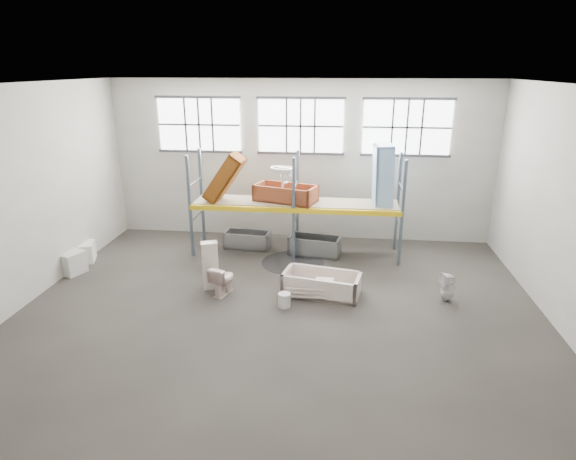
# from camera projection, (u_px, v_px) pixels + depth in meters

# --- Properties ---
(floor) EXTENTS (12.00, 10.00, 0.10)m
(floor) POSITION_uv_depth(u_px,v_px,m) (281.00, 309.00, 11.15)
(floor) COLOR #47433D
(floor) RESTS_ON ground
(ceiling) EXTENTS (12.00, 10.00, 0.10)m
(ceiling) POSITION_uv_depth(u_px,v_px,m) (280.00, 82.00, 9.48)
(ceiling) COLOR silver
(ceiling) RESTS_ON ground
(wall_back) EXTENTS (12.00, 0.10, 5.00)m
(wall_back) POSITION_uv_depth(u_px,v_px,m) (301.00, 161.00, 15.06)
(wall_back) COLOR #A5A499
(wall_back) RESTS_ON ground
(wall_front) EXTENTS (12.00, 0.10, 5.00)m
(wall_front) POSITION_uv_depth(u_px,v_px,m) (225.00, 323.00, 5.57)
(wall_front) COLOR beige
(wall_front) RESTS_ON ground
(wall_left) EXTENTS (0.10, 10.00, 5.00)m
(wall_left) POSITION_uv_depth(u_px,v_px,m) (20.00, 196.00, 10.96)
(wall_left) COLOR #A8A79C
(wall_left) RESTS_ON ground
(wall_right) EXTENTS (0.10, 10.00, 5.00)m
(wall_right) POSITION_uv_depth(u_px,v_px,m) (575.00, 214.00, 9.67)
(wall_right) COLOR #ADACA0
(wall_right) RESTS_ON ground
(window_left) EXTENTS (2.60, 0.04, 1.60)m
(window_left) POSITION_uv_depth(u_px,v_px,m) (199.00, 125.00, 14.93)
(window_left) COLOR white
(window_left) RESTS_ON wall_back
(window_mid) EXTENTS (2.60, 0.04, 1.60)m
(window_mid) POSITION_uv_depth(u_px,v_px,m) (301.00, 126.00, 14.59)
(window_mid) COLOR white
(window_mid) RESTS_ON wall_back
(window_right) EXTENTS (2.60, 0.04, 1.60)m
(window_right) POSITION_uv_depth(u_px,v_px,m) (407.00, 127.00, 14.25)
(window_right) COLOR white
(window_right) RESTS_ON wall_back
(rack_upright_la) EXTENTS (0.08, 0.08, 3.00)m
(rack_upright_la) POSITION_uv_depth(u_px,v_px,m) (190.00, 207.00, 13.68)
(rack_upright_la) COLOR slate
(rack_upright_la) RESTS_ON floor
(rack_upright_lb) EXTENTS (0.08, 0.08, 3.00)m
(rack_upright_lb) POSITION_uv_depth(u_px,v_px,m) (202.00, 196.00, 14.81)
(rack_upright_lb) COLOR slate
(rack_upright_lb) RESTS_ON floor
(rack_upright_ma) EXTENTS (0.08, 0.08, 3.00)m
(rack_upright_ma) POSITION_uv_depth(u_px,v_px,m) (294.00, 210.00, 13.36)
(rack_upright_ma) COLOR slate
(rack_upright_ma) RESTS_ON floor
(rack_upright_mb) EXTENTS (0.08, 0.08, 3.00)m
(rack_upright_mb) POSITION_uv_depth(u_px,v_px,m) (298.00, 199.00, 14.49)
(rack_upright_mb) COLOR slate
(rack_upright_mb) RESTS_ON floor
(rack_upright_ra) EXTENTS (0.08, 0.08, 3.00)m
(rack_upright_ra) POSITION_uv_depth(u_px,v_px,m) (402.00, 214.00, 13.04)
(rack_upright_ra) COLOR slate
(rack_upright_ra) RESTS_ON floor
(rack_upright_rb) EXTENTS (0.08, 0.08, 3.00)m
(rack_upright_rb) POSITION_uv_depth(u_px,v_px,m) (398.00, 202.00, 14.17)
(rack_upright_rb) COLOR slate
(rack_upright_rb) RESTS_ON floor
(rack_beam_front) EXTENTS (6.00, 0.10, 0.14)m
(rack_beam_front) POSITION_uv_depth(u_px,v_px,m) (294.00, 210.00, 13.36)
(rack_beam_front) COLOR yellow
(rack_beam_front) RESTS_ON floor
(rack_beam_back) EXTENTS (6.00, 0.10, 0.14)m
(rack_beam_back) POSITION_uv_depth(u_px,v_px,m) (298.00, 199.00, 14.49)
(rack_beam_back) COLOR yellow
(rack_beam_back) RESTS_ON floor
(shelf_deck) EXTENTS (5.90, 1.10, 0.03)m
(shelf_deck) POSITION_uv_depth(u_px,v_px,m) (296.00, 202.00, 13.90)
(shelf_deck) COLOR gray
(shelf_deck) RESTS_ON floor
(wet_patch) EXTENTS (1.80, 1.80, 0.00)m
(wet_patch) POSITION_uv_depth(u_px,v_px,m) (293.00, 262.00, 13.66)
(wet_patch) COLOR black
(wet_patch) RESTS_ON floor
(bathtub_beige) EXTENTS (2.00, 1.22, 0.55)m
(bathtub_beige) POSITION_uv_depth(u_px,v_px,m) (322.00, 284.00, 11.70)
(bathtub_beige) COLOR beige
(bathtub_beige) RESTS_ON floor
(cistern_spare) EXTENTS (0.42, 0.21, 0.40)m
(cistern_spare) POSITION_uv_depth(u_px,v_px,m) (324.00, 286.00, 11.54)
(cistern_spare) COLOR #F4DEC6
(cistern_spare) RESTS_ON bathtub_beige
(sink_in_tub) EXTENTS (0.51, 0.51, 0.16)m
(sink_in_tub) POSITION_uv_depth(u_px,v_px,m) (301.00, 291.00, 11.55)
(sink_in_tub) COLOR beige
(sink_in_tub) RESTS_ON bathtub_beige
(toilet_beige) EXTENTS (0.62, 0.83, 0.76)m
(toilet_beige) POSITION_uv_depth(u_px,v_px,m) (223.00, 280.00, 11.68)
(toilet_beige) COLOR silver
(toilet_beige) RESTS_ON floor
(cistern_tall) EXTENTS (0.46, 0.37, 1.23)m
(cistern_tall) POSITION_uv_depth(u_px,v_px,m) (210.00, 265.00, 11.91)
(cistern_tall) COLOR beige
(cistern_tall) RESTS_ON floor
(toilet_white) EXTENTS (0.42, 0.41, 0.71)m
(toilet_white) POSITION_uv_depth(u_px,v_px,m) (447.00, 287.00, 11.34)
(toilet_white) COLOR silver
(toilet_white) RESTS_ON floor
(steel_tub_left) EXTENTS (1.41, 0.74, 0.50)m
(steel_tub_left) POSITION_uv_depth(u_px,v_px,m) (248.00, 239.00, 14.75)
(steel_tub_left) COLOR #B6B8BE
(steel_tub_left) RESTS_ON floor
(steel_tub_right) EXTENTS (1.60, 0.95, 0.55)m
(steel_tub_right) POSITION_uv_depth(u_px,v_px,m) (315.00, 245.00, 14.19)
(steel_tub_right) COLOR #A2A6AA
(steel_tub_right) RESTS_ON floor
(rust_tub_flat) EXTENTS (1.95, 1.34, 0.50)m
(rust_tub_flat) POSITION_uv_depth(u_px,v_px,m) (286.00, 194.00, 13.88)
(rust_tub_flat) COLOR #975A2D
(rust_tub_flat) RESTS_ON shelf_deck
(rust_tub_tilted) EXTENTS (1.27, 0.80, 1.49)m
(rust_tub_tilted) POSITION_uv_depth(u_px,v_px,m) (225.00, 178.00, 13.68)
(rust_tub_tilted) COLOR #8B4C10
(rust_tub_tilted) RESTS_ON shelf_deck
(sink_on_shelf) EXTENTS (0.85, 0.77, 0.61)m
(sink_on_shelf) POSITION_uv_depth(u_px,v_px,m) (283.00, 187.00, 13.48)
(sink_on_shelf) COLOR silver
(sink_on_shelf) RESTS_ON rust_tub_flat
(blue_tub_upright) EXTENTS (0.62, 0.87, 1.79)m
(blue_tub_upright) POSITION_uv_depth(u_px,v_px,m) (383.00, 176.00, 13.43)
(blue_tub_upright) COLOR #8EB7E5
(blue_tub_upright) RESTS_ON shelf_deck
(bucket) EXTENTS (0.36, 0.36, 0.34)m
(bucket) POSITION_uv_depth(u_px,v_px,m) (284.00, 300.00, 11.11)
(bucket) COLOR silver
(bucket) RESTS_ON floor
(carton_near) EXTENTS (0.87, 0.81, 0.60)m
(carton_near) POSITION_uv_depth(u_px,v_px,m) (70.00, 262.00, 12.92)
(carton_near) COLOR silver
(carton_near) RESTS_ON floor
(carton_far) EXTENTS (0.83, 0.83, 0.54)m
(carton_far) POSITION_uv_depth(u_px,v_px,m) (82.00, 252.00, 13.69)
(carton_far) COLOR white
(carton_far) RESTS_ON floor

